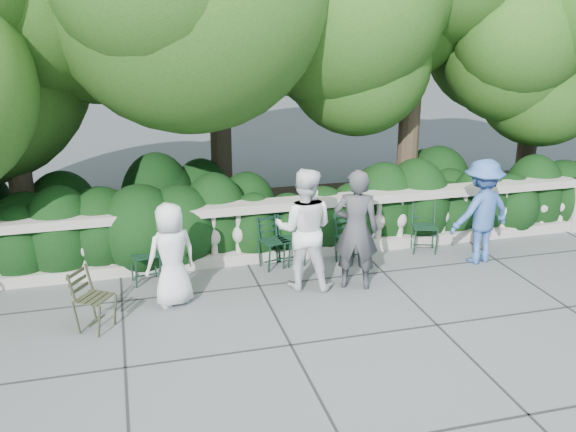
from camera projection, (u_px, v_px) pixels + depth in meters
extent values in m
plane|color=#505457|center=(306.00, 305.00, 8.99)|extent=(90.00, 90.00, 0.00)
cube|color=#9E998E|center=(276.00, 253.00, 10.60)|extent=(12.00, 0.32, 0.18)
cube|color=#9E998E|center=(275.00, 205.00, 10.34)|extent=(12.00, 0.36, 0.14)
cylinder|color=#3F3023|center=(19.00, 169.00, 10.67)|extent=(0.40, 0.40, 2.80)
cylinder|color=#3F3023|center=(221.00, 133.00, 11.98)|extent=(0.40, 0.40, 3.40)
cylinder|color=#3F3023|center=(408.00, 141.00, 12.26)|extent=(0.40, 0.40, 3.00)
ellipsoid|color=#1A3A10|center=(428.00, 9.00, 11.07)|extent=(5.52, 5.52, 4.14)
cylinder|color=#3F3023|center=(528.00, 138.00, 13.52)|extent=(0.40, 0.40, 2.60)
ellipsoid|color=#1A3A10|center=(553.00, 36.00, 12.49)|extent=(4.80, 4.80, 3.60)
imported|color=silver|center=(171.00, 255.00, 8.82)|extent=(0.84, 0.69, 1.48)
imported|color=#3A3A3F|center=(356.00, 230.00, 9.30)|extent=(0.77, 0.65, 1.80)
imported|color=white|center=(304.00, 229.00, 9.31)|extent=(1.07, 0.96, 1.81)
imported|color=#365AA4|center=(481.00, 211.00, 10.26)|extent=(1.21, 0.84, 1.71)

